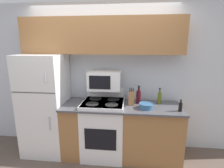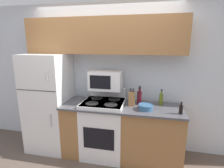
{
  "view_description": "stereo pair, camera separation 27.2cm",
  "coord_description": "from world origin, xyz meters",
  "px_view_note": "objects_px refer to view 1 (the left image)",
  "views": [
    {
      "loc": [
        0.49,
        -2.36,
        1.87
      ],
      "look_at": [
        0.2,
        0.28,
        1.25
      ],
      "focal_mm": 28.0,
      "sensor_mm": 36.0,
      "label": 1
    },
    {
      "loc": [
        0.75,
        -2.31,
        1.87
      ],
      "look_at": [
        0.2,
        0.28,
        1.25
      ],
      "focal_mm": 28.0,
      "sensor_mm": 36.0,
      "label": 2
    }
  ],
  "objects_px": {
    "stove": "(104,128)",
    "bottle_soy_sauce": "(180,107)",
    "microwave": "(104,81)",
    "bowl": "(146,106)",
    "bottle_olive_oil": "(159,97)",
    "knife_block": "(131,98)",
    "refrigerator": "(45,105)",
    "bottle_wine_red": "(139,96)"
  },
  "relations": [
    {
      "from": "stove",
      "to": "bottle_wine_red",
      "type": "height_order",
      "value": "bottle_wine_red"
    },
    {
      "from": "refrigerator",
      "to": "bowl",
      "type": "xyz_separation_m",
      "value": [
        1.68,
        -0.13,
        0.1
      ]
    },
    {
      "from": "refrigerator",
      "to": "knife_block",
      "type": "relative_size",
      "value": 6.0
    },
    {
      "from": "microwave",
      "to": "bottle_wine_red",
      "type": "xyz_separation_m",
      "value": [
        0.57,
        -0.02,
        -0.25
      ]
    },
    {
      "from": "microwave",
      "to": "knife_block",
      "type": "distance_m",
      "value": 0.53
    },
    {
      "from": "stove",
      "to": "knife_block",
      "type": "relative_size",
      "value": 3.92
    },
    {
      "from": "bottle_olive_oil",
      "to": "knife_block",
      "type": "bearing_deg",
      "value": -165.17
    },
    {
      "from": "knife_block",
      "to": "bottle_soy_sauce",
      "type": "distance_m",
      "value": 0.74
    },
    {
      "from": "bottle_soy_sauce",
      "to": "bowl",
      "type": "bearing_deg",
      "value": 172.62
    },
    {
      "from": "bottle_olive_oil",
      "to": "refrigerator",
      "type": "bearing_deg",
      "value": -176.19
    },
    {
      "from": "knife_block",
      "to": "bottle_olive_oil",
      "type": "distance_m",
      "value": 0.47
    },
    {
      "from": "stove",
      "to": "bottle_olive_oil",
      "type": "height_order",
      "value": "bottle_olive_oil"
    },
    {
      "from": "microwave",
      "to": "bottle_soy_sauce",
      "type": "bearing_deg",
      "value": -14.89
    },
    {
      "from": "bowl",
      "to": "bottle_wine_red",
      "type": "bearing_deg",
      "value": 116.12
    },
    {
      "from": "bottle_soy_sauce",
      "to": "bottle_wine_red",
      "type": "distance_m",
      "value": 0.66
    },
    {
      "from": "bowl",
      "to": "bottle_olive_oil",
      "type": "xyz_separation_m",
      "value": [
        0.23,
        0.26,
        0.06
      ]
    },
    {
      "from": "stove",
      "to": "microwave",
      "type": "distance_m",
      "value": 0.79
    },
    {
      "from": "bottle_wine_red",
      "to": "bottle_olive_oil",
      "type": "bearing_deg",
      "value": 6.72
    },
    {
      "from": "stove",
      "to": "bowl",
      "type": "xyz_separation_m",
      "value": [
        0.68,
        -0.1,
        0.46
      ]
    },
    {
      "from": "stove",
      "to": "bottle_olive_oil",
      "type": "relative_size",
      "value": 4.28
    },
    {
      "from": "bottle_wine_red",
      "to": "stove",
      "type": "bearing_deg",
      "value": -168.0
    },
    {
      "from": "refrigerator",
      "to": "bottle_soy_sauce",
      "type": "relative_size",
      "value": 9.45
    },
    {
      "from": "bowl",
      "to": "knife_block",
      "type": "bearing_deg",
      "value": 148.02
    },
    {
      "from": "knife_block",
      "to": "bowl",
      "type": "distance_m",
      "value": 0.27
    },
    {
      "from": "refrigerator",
      "to": "stove",
      "type": "xyz_separation_m",
      "value": [
        1.01,
        -0.03,
        -0.36
      ]
    },
    {
      "from": "stove",
      "to": "bottle_soy_sauce",
      "type": "relative_size",
      "value": 6.18
    },
    {
      "from": "stove",
      "to": "bottle_wine_red",
      "type": "xyz_separation_m",
      "value": [
        0.57,
        0.12,
        0.53
      ]
    },
    {
      "from": "refrigerator",
      "to": "bowl",
      "type": "bearing_deg",
      "value": -4.54
    },
    {
      "from": "bottle_olive_oil",
      "to": "bottle_soy_sauce",
      "type": "xyz_separation_m",
      "value": [
        0.25,
        -0.32,
        -0.03
      ]
    },
    {
      "from": "bowl",
      "to": "microwave",
      "type": "bearing_deg",
      "value": 159.99
    },
    {
      "from": "stove",
      "to": "bottle_soy_sauce",
      "type": "xyz_separation_m",
      "value": [
        1.16,
        -0.16,
        0.48
      ]
    },
    {
      "from": "microwave",
      "to": "bowl",
      "type": "distance_m",
      "value": 0.79
    },
    {
      "from": "refrigerator",
      "to": "bottle_soy_sauce",
      "type": "bearing_deg",
      "value": -5.18
    },
    {
      "from": "bottle_olive_oil",
      "to": "bottle_wine_red",
      "type": "bearing_deg",
      "value": -173.28
    },
    {
      "from": "bottle_olive_oil",
      "to": "bowl",
      "type": "bearing_deg",
      "value": -131.83
    },
    {
      "from": "refrigerator",
      "to": "bottle_soy_sauce",
      "type": "xyz_separation_m",
      "value": [
        2.17,
        -0.2,
        0.12
      ]
    },
    {
      "from": "bottle_olive_oil",
      "to": "bottle_soy_sauce",
      "type": "relative_size",
      "value": 1.44
    },
    {
      "from": "refrigerator",
      "to": "knife_block",
      "type": "xyz_separation_m",
      "value": [
        1.46,
        0.01,
        0.17
      ]
    },
    {
      "from": "bottle_wine_red",
      "to": "knife_block",
      "type": "bearing_deg",
      "value": -145.03
    },
    {
      "from": "bowl",
      "to": "bottle_wine_red",
      "type": "height_order",
      "value": "bottle_wine_red"
    },
    {
      "from": "stove",
      "to": "knife_block",
      "type": "distance_m",
      "value": 0.7
    },
    {
      "from": "bowl",
      "to": "bottle_wine_red",
      "type": "xyz_separation_m",
      "value": [
        -0.11,
        0.22,
        0.08
      ]
    }
  ]
}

